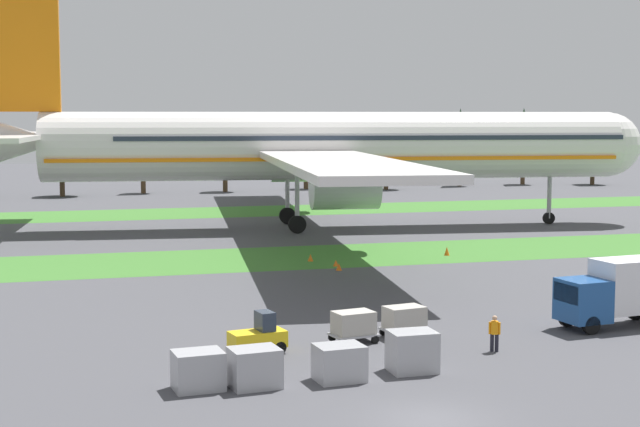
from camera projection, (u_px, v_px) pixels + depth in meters
ground_plane at (431, 420)px, 35.78m from camera, size 400.00×400.00×0.00m
grass_strip_near at (232, 260)px, 75.21m from camera, size 320.00×12.41×0.01m
grass_strip_far at (174, 213)px, 110.53m from camera, size 320.00×12.41×0.01m
airliner at (315, 146)px, 95.39m from camera, size 67.38×83.08×22.75m
baggage_tug at (259, 336)px, 45.66m from camera, size 2.79×1.74×1.97m
cargo_dolly_lead at (354, 324)px, 47.82m from camera, size 2.43×1.87×1.55m
cargo_dolly_second at (404, 319)px, 49.07m from camera, size 2.43×1.87×1.55m
catering_truck at (621, 290)px, 51.36m from camera, size 7.17×3.09×3.58m
ground_crew_loader at (495, 332)px, 45.96m from camera, size 0.50×0.36×1.74m
uld_container_0 at (255, 368)px, 39.98m from camera, size 2.17×1.81×1.63m
uld_container_1 at (198, 370)px, 39.64m from camera, size 2.13×1.76×1.59m
uld_container_2 at (339, 363)px, 40.98m from camera, size 2.12×1.76×1.53m
uld_container_3 at (412, 351)px, 42.39m from camera, size 2.00×1.60×1.80m
taxiway_marker_0 at (336, 263)px, 71.99m from camera, size 0.44×0.44×0.46m
taxiway_marker_1 at (339, 267)px, 70.06m from camera, size 0.44×0.44×0.51m
taxiway_marker_2 at (310, 258)px, 74.43m from camera, size 0.44×0.44×0.55m
taxiway_marker_3 at (447, 251)px, 77.48m from camera, size 0.44×0.44×0.70m
distant_tree_line at (206, 146)px, 139.44m from camera, size 147.10×9.72×12.26m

